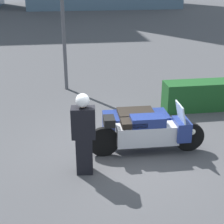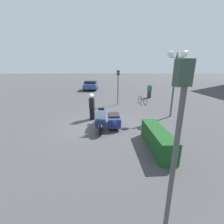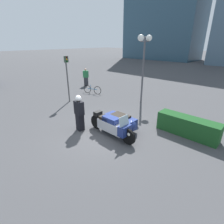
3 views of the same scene
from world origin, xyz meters
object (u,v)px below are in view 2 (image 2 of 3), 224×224
Objects in this scene: traffic_light_near at (176,134)px; parked_car_background at (91,85)px; traffic_light_far at (118,82)px; pedestrian_bystander at (149,91)px; bicycle_parked at (143,100)px; twin_lamp_post at (176,65)px; officer_rider at (92,106)px; hedge_bush_curbside at (157,139)px; police_motorcycle at (108,120)px.

parked_car_background is at bearing -4.25° from traffic_light_near.
traffic_light_far reaches higher than pedestrian_bystander.
traffic_light_near is 12.07m from bicycle_parked.
twin_lamp_post is 1.04× the size of parked_car_background.
traffic_light_far is 1.92× the size of pedestrian_bystander.
parked_car_background is 9.81m from pedestrian_bystander.
officer_rider is at bearing -27.39° from traffic_light_far.
hedge_bush_curbside is 1.66× the size of pedestrian_bystander.
hedge_bush_curbside is at bearing -30.65° from twin_lamp_post.
traffic_light_near reaches higher than hedge_bush_curbside.
parked_car_background is 10.92m from bicycle_parked.
police_motorcycle is 0.77× the size of traffic_light_near.
traffic_light_near is at bearing -0.40° from traffic_light_far.
traffic_light_far is 1.95× the size of bicycle_parked.
bicycle_parked is at bearing -130.03° from officer_rider.
twin_lamp_post is at bearing 42.39° from traffic_light_far.
traffic_light_far is at bearing -98.19° from bicycle_parked.
traffic_light_near reaches higher than police_motorcycle.
twin_lamp_post is 8.40m from traffic_light_near.
traffic_light_far is 2.99m from bicycle_parked.
police_motorcycle is at bearing -3.46° from traffic_light_near.
pedestrian_bystander reaches higher than hedge_bush_curbside.
pedestrian_bystander is (-6.81, 5.89, -0.11)m from officer_rider.
hedge_bush_curbside is 0.77× the size of traffic_light_near.
pedestrian_bystander is at bearing 164.80° from hedge_bush_curbside.
traffic_light_near is 1.12× the size of traffic_light_far.
police_motorcycle is 0.87× the size of traffic_light_far.
twin_lamp_post reaches higher than pedestrian_bystander.
officer_rider is 6.28m from bicycle_parked.
bicycle_parked is (9.38, 5.59, -0.44)m from parked_car_background.
traffic_light_near is 2.19× the size of bicycle_parked.
police_motorcycle is 5.60m from twin_lamp_post.
traffic_light_far is at bearing -159.37° from parked_car_background.
parked_car_background reaches higher than police_motorcycle.
twin_lamp_post reaches higher than officer_rider.
pedestrian_bystander is at bearing 150.82° from police_motorcycle.
officer_rider is 1.10× the size of bicycle_parked.
bicycle_parked is (-0.37, 2.41, -1.72)m from traffic_light_far.
traffic_light_far is at bearing -138.03° from twin_lamp_post.
traffic_light_near reaches higher than bicycle_parked.
traffic_light_far is (-5.45, 1.08, 1.57)m from police_motorcycle.
officer_rider is (-1.48, -1.01, 0.44)m from police_motorcycle.
parked_car_background reaches higher than bicycle_parked.
police_motorcycle is 1.00× the size of hedge_bush_curbside.
traffic_light_near reaches higher than officer_rider.
pedestrian_bystander is (-14.11, 3.96, -1.46)m from traffic_light_near.
twin_lamp_post is at bearing -171.32° from officer_rider.
police_motorcycle is 6.15m from traffic_light_near.
pedestrian_bystander is (-10.70, 2.91, 0.38)m from hedge_bush_curbside.
traffic_light_near reaches higher than traffic_light_far.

